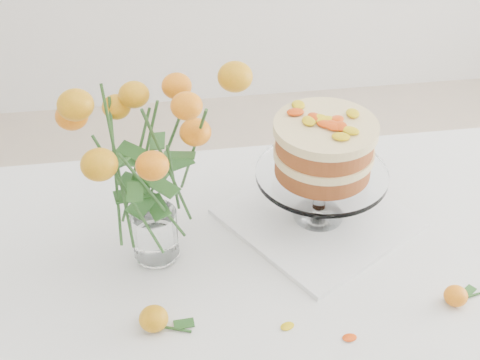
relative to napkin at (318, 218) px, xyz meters
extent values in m
cube|color=tan|center=(0.00, -0.17, -0.03)|extent=(1.40, 0.90, 0.04)
cylinder|color=tan|center=(-0.62, 0.20, -0.41)|extent=(0.06, 0.06, 0.71)
cube|color=white|center=(0.00, -0.17, -0.01)|extent=(1.42, 0.92, 0.01)
cube|color=white|center=(0.00, 0.29, -0.11)|extent=(1.42, 0.01, 0.20)
cube|color=white|center=(0.00, 0.00, 0.00)|extent=(0.45, 0.45, 0.01)
cylinder|color=white|center=(0.00, 0.00, 0.07)|extent=(0.03, 0.03, 0.08)
cylinder|color=white|center=(0.00, 0.00, 0.11)|extent=(0.26, 0.26, 0.01)
cylinder|color=#A05124|center=(0.00, 0.00, 0.14)|extent=(0.22, 0.22, 0.04)
cylinder|color=beige|center=(0.00, 0.00, 0.17)|extent=(0.23, 0.23, 0.02)
cylinder|color=#A05124|center=(0.00, 0.00, 0.19)|extent=(0.22, 0.22, 0.04)
cylinder|color=beige|center=(0.00, 0.00, 0.22)|extent=(0.24, 0.24, 0.02)
cylinder|color=white|center=(-0.34, -0.06, 0.00)|extent=(0.07, 0.07, 0.01)
cylinder|color=white|center=(-0.34, -0.06, 0.05)|extent=(0.09, 0.09, 0.10)
ellipsoid|color=orange|center=(-0.35, -0.24, 0.02)|extent=(0.05, 0.05, 0.04)
cylinder|color=#285220|center=(-0.31, -0.25, 0.00)|extent=(0.06, 0.03, 0.01)
ellipsoid|color=orange|center=(0.19, -0.26, 0.01)|extent=(0.04, 0.04, 0.04)
cylinder|color=#285220|center=(0.22, -0.25, 0.00)|extent=(0.05, 0.02, 0.00)
ellipsoid|color=yellow|center=(-0.12, -0.27, 0.00)|extent=(0.03, 0.02, 0.00)
ellipsoid|color=yellow|center=(-0.02, -0.31, 0.00)|extent=(0.03, 0.02, 0.00)
camera|label=1|loc=(-0.31, -1.02, 0.90)|focal=50.00mm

